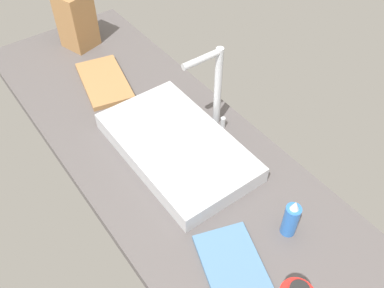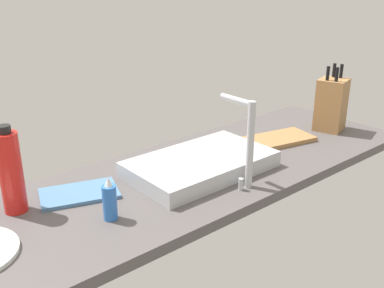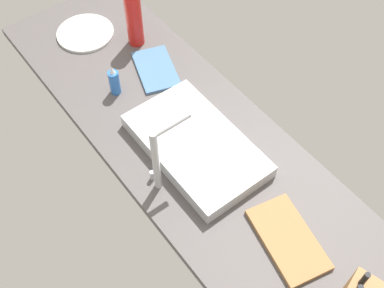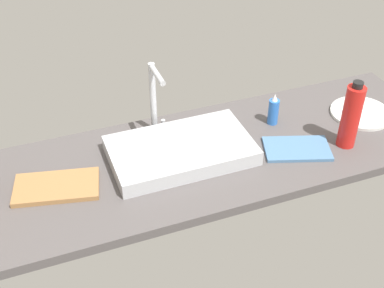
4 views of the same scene
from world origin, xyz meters
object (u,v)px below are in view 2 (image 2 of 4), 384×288
soap_bottle (110,201)px  water_bottle (11,172)px  knife_block (331,104)px  sink_basin (201,164)px  faucet (247,137)px  dish_towel (79,193)px  cutting_board (278,139)px

soap_bottle → water_bottle: 29.46cm
knife_block → soap_bottle: 113.05cm
knife_block → sink_basin: bearing=-18.9°
knife_block → faucet: bearing=-4.8°
soap_bottle → dish_towel: bearing=-89.4°
sink_basin → faucet: size_ratio=1.75×
sink_basin → faucet: (-3.78, 17.24, 14.03)cm
knife_block → dish_towel: (113.01, -14.20, -10.86)cm
soap_bottle → water_bottle: (18.62, -21.81, 6.75)cm
faucet → water_bottle: faucet is taller
cutting_board → water_bottle: (103.24, -12.37, 11.48)cm
soap_bottle → cutting_board: bearing=-173.6°
soap_bottle → sink_basin: bearing=-169.5°
sink_basin → soap_bottle: 41.24cm
knife_block → dish_towel: size_ratio=1.20×
dish_towel → soap_bottle: bearing=90.6°
faucet → water_bottle: 70.48cm
knife_block → dish_towel: bearing=-23.7°
water_bottle → dish_towel: (-18.43, 3.08, -11.78)cm
cutting_board → dish_towel: 85.32cm
dish_towel → faucet: bearing=147.3°
water_bottle → cutting_board: bearing=173.2°
soap_bottle → knife_block: bearing=-177.7°
faucet → knife_block: bearing=-168.2°
sink_basin → soap_bottle: (40.45, 7.48, 2.83)cm
sink_basin → soap_bottle: size_ratio=3.83×
dish_towel → cutting_board: bearing=173.8°
sink_basin → water_bottle: 61.54cm
sink_basin → knife_block: (-72.36, 2.95, 8.66)cm
faucet → soap_bottle: size_ratio=2.19×
knife_block → soap_bottle: bearing=-14.3°
sink_basin → faucet: 22.55cm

